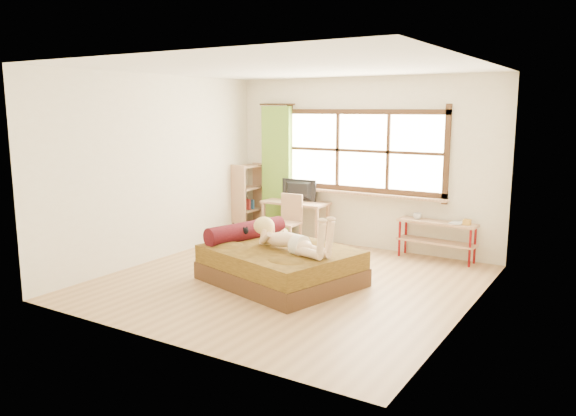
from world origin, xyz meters
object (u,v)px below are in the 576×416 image
Objects in this scene: bed at (278,263)px; chair at (289,218)px; desk at (296,207)px; bookshelf at (248,199)px; woman at (289,229)px; pipe_shelf at (437,232)px; kitten at (240,232)px.

chair is at bearing 132.85° from bed.
bookshelf is at bearing 175.26° from desk.
pipe_shelf is (1.23, 2.18, -0.30)m from woman.
woman is 2.52m from pipe_shelf.
woman is at bearing -60.11° from chair.
bed is at bearing 8.11° from kitten.
bookshelf is at bearing -175.61° from pipe_shelf.
pipe_shelf is (2.10, 2.03, -0.14)m from kitten.
woman reaches higher than pipe_shelf.
pipe_shelf is at bearing 71.63° from bed.
desk is at bearing 134.30° from woman.
chair is at bearing 111.65° from kitten.
woman is 0.90m from kitten.
bed is at bearing -66.42° from desk.
desk is 1.29× the size of chair.
bed is 1.68× the size of woman.
kitten is 2.93m from pipe_shelf.
pipe_shelf is 0.94× the size of bookshelf.
kitten is 0.32× the size of chair.
bookshelf is (-1.28, 1.97, 0.07)m from kitten.
chair is 1.21m from bookshelf.
desk is at bearing 103.17° from chair.
woman is 3.02m from bookshelf.
kitten is 1.93m from desk.
chair is 0.69× the size of bookshelf.
kitten is at bearing -85.45° from chair.
pipe_shelf is at bearing 3.98° from bookshelf.
chair is at bearing -18.03° from bookshelf.
woman is 1.02× the size of bookshelf.
woman reaches higher than kitten.
woman reaches higher than bed.
desk is at bearing 130.68° from bed.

